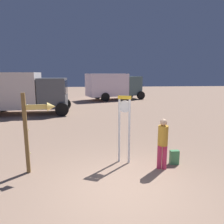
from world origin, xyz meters
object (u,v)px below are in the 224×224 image
object	(u,v)px
standing_clock	(124,123)
arrow_sign	(36,122)
box_truck_far	(113,85)
person_near_clock	(163,141)
box_truck_near	(18,91)
backpack	(174,157)

from	to	relation	value
standing_clock	arrow_sign	world-z (taller)	arrow_sign
arrow_sign	box_truck_far	bearing A→B (deg)	77.24
person_near_clock	box_truck_far	bearing A→B (deg)	89.60
person_near_clock	box_truck_near	world-z (taller)	box_truck_near
person_near_clock	box_truck_far	size ratio (longest dim) A/B	0.23
arrow_sign	backpack	xyz separation A→B (m)	(4.17, 0.12, -1.28)
standing_clock	backpack	distance (m)	1.93
backpack	box_truck_far	size ratio (longest dim) A/B	0.07
backpack	standing_clock	bearing A→B (deg)	169.17
person_near_clock	box_truck_far	distance (m)	16.92
standing_clock	arrow_sign	bearing A→B (deg)	-170.76
standing_clock	box_truck_far	size ratio (longest dim) A/B	0.33
box_truck_near	backpack	bearing A→B (deg)	-49.22
standing_clock	arrow_sign	distance (m)	2.65
standing_clock	person_near_clock	bearing A→B (deg)	-28.41
person_near_clock	backpack	world-z (taller)	person_near_clock
arrow_sign	person_near_clock	distance (m)	3.73
box_truck_near	box_truck_far	bearing A→B (deg)	45.65
box_truck_near	box_truck_far	world-z (taller)	box_truck_near
arrow_sign	person_near_clock	size ratio (longest dim) A/B	1.51
standing_clock	box_truck_near	xyz separation A→B (m)	(-6.23, 8.74, 0.29)
arrow_sign	backpack	distance (m)	4.37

